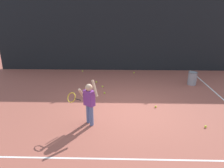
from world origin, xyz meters
TOP-DOWN VIEW (x-y plane):
  - ground_plane at (0.00, 0.00)m, footprint 20.00×20.00m
  - court_line_baseline at (0.00, -2.38)m, footprint 9.00×0.05m
  - court_line_sideline at (3.42, 1.00)m, footprint 0.05×9.00m
  - back_fence_windscreen at (0.00, 4.88)m, footprint 13.31×0.08m
  - fence_post_0 at (-6.50, 4.94)m, footprint 0.09×0.09m
  - fence_post_1 at (-3.25, 4.94)m, footprint 0.09×0.09m
  - fence_post_2 at (0.00, 4.94)m, footprint 0.09×0.09m
  - fence_post_3 at (3.25, 4.94)m, footprint 0.09×0.09m
  - tennis_player at (-1.22, -0.86)m, footprint 0.89×0.52m
  - ball_hopper at (2.78, 2.60)m, footprint 0.38×0.38m
  - tennis_ball_0 at (-1.05, 2.15)m, footprint 0.07×0.07m
  - tennis_ball_2 at (-2.26, 4.47)m, footprint 0.07×0.07m
  - tennis_ball_3 at (0.85, 0.26)m, footprint 0.07×0.07m
  - tennis_ball_4 at (-1.36, 2.73)m, footprint 0.07×0.07m
  - tennis_ball_5 at (0.40, 4.22)m, footprint 0.07×0.07m
  - tennis_ball_6 at (-0.92, 1.43)m, footprint 0.07×0.07m
  - tennis_ball_7 at (-1.62, 1.46)m, footprint 0.07×0.07m
  - tennis_ball_8 at (2.03, -0.99)m, footprint 0.07×0.07m

SIDE VIEW (x-z plane):
  - ground_plane at x=0.00m, z-range 0.00..0.00m
  - court_line_baseline at x=0.00m, z-range 0.00..0.00m
  - court_line_sideline at x=3.42m, z-range 0.00..0.00m
  - tennis_ball_0 at x=-1.05m, z-range 0.00..0.07m
  - tennis_ball_2 at x=-2.26m, z-range 0.00..0.07m
  - tennis_ball_3 at x=0.85m, z-range 0.00..0.07m
  - tennis_ball_4 at x=-1.36m, z-range 0.00..0.07m
  - tennis_ball_5 at x=0.40m, z-range 0.00..0.07m
  - tennis_ball_6 at x=-0.92m, z-range 0.00..0.07m
  - tennis_ball_7 at x=-1.62m, z-range 0.00..0.07m
  - tennis_ball_8 at x=2.03m, z-range 0.00..0.07m
  - ball_hopper at x=2.78m, z-range 0.01..0.57m
  - tennis_player at x=-1.22m, z-range 0.05..1.40m
  - back_fence_windscreen at x=0.00m, z-range 0.00..3.68m
  - fence_post_0 at x=-6.50m, z-range 0.00..3.83m
  - fence_post_1 at x=-3.25m, z-range 0.00..3.83m
  - fence_post_2 at x=0.00m, z-range 0.00..3.83m
  - fence_post_3 at x=3.25m, z-range 0.00..3.83m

